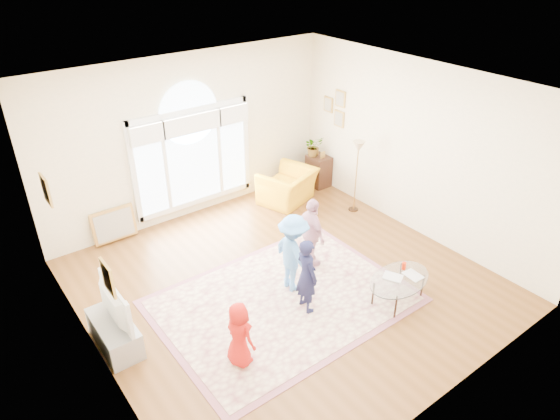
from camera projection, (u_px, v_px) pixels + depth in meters
ground at (285, 282)px, 8.22m from camera, size 6.00×6.00×0.00m
room_shell at (195, 142)px, 9.42m from camera, size 6.00×6.00×6.00m
area_rug at (283, 301)px, 7.80m from camera, size 3.60×2.60×0.02m
rug_border at (283, 301)px, 7.80m from camera, size 3.80×2.80×0.01m
tv_console at (115, 333)px, 6.89m from camera, size 0.45×1.00×0.42m
television at (109, 305)px, 6.64m from camera, size 0.17×1.00×0.58m
coffee_table at (399, 280)px, 7.62m from camera, size 1.22×0.86×0.54m
armchair at (288, 186)px, 10.49m from camera, size 1.34×1.25×0.71m
side_cabinet at (319, 171)px, 11.17m from camera, size 0.40×0.50×0.70m
floor_lamp at (358, 152)px, 9.71m from camera, size 0.26×0.26×1.51m
plant_pedestal at (313, 170)px, 11.21m from camera, size 0.20×0.20×0.70m
potted_plant at (313, 146)px, 10.92m from camera, size 0.45×0.41×0.45m
leaning_picture at (117, 241)px, 9.32m from camera, size 0.80×0.14×0.62m
child_red at (239, 334)px, 6.46m from camera, size 0.39×0.52×0.96m
child_navy at (307, 275)px, 7.35m from camera, size 0.34×0.47×1.22m
child_pink at (312, 233)px, 8.34m from camera, size 0.42×0.77×1.25m
child_blue at (293, 253)px, 7.76m from camera, size 0.54×0.88×1.32m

